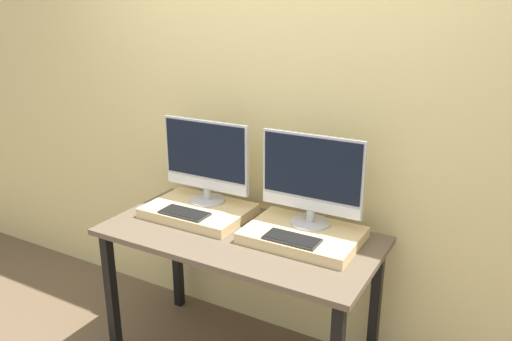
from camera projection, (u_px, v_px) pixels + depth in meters
The scene contains 8 objects.
wall_back at pixel (278, 121), 2.73m from camera, with size 8.00×0.04×2.60m.
workbench at pixel (240, 250), 2.58m from camera, with size 1.42×0.70×0.80m.
wooden_riser_left at pixel (199, 211), 2.76m from camera, with size 0.56×0.40×0.05m.
monitor_left at pixel (206, 159), 2.74m from camera, with size 0.53×0.20×0.47m.
keyboard_left at pixel (185, 213), 2.64m from camera, with size 0.27×0.12×0.01m.
wooden_riser_right at pixel (303, 235), 2.46m from camera, with size 0.56×0.40×0.05m.
monitor_right at pixel (312, 178), 2.45m from camera, with size 0.53×0.20×0.47m.
keyboard_right at pixel (292, 239), 2.35m from camera, with size 0.27×0.12×0.01m.
Camera 1 is at (1.21, -1.63, 1.91)m, focal length 35.00 mm.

